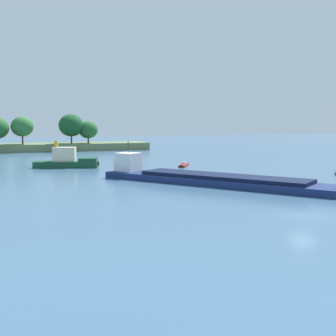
% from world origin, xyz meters
% --- Properties ---
extents(ground_plane, '(400.00, 400.00, 0.00)m').
position_xyz_m(ground_plane, '(0.00, 0.00, 0.00)').
color(ground_plane, '#3D607F').
extents(treeline_island, '(73.57, 12.05, 10.37)m').
position_xyz_m(treeline_island, '(-22.70, 97.52, 3.34)').
color(treeline_island, '#66754C').
rests_on(treeline_island, ground).
extents(tugboat, '(12.10, 6.70, 4.97)m').
position_xyz_m(tugboat, '(-14.79, 50.32, 1.26)').
color(tugboat, '#19472D').
rests_on(tugboat, ground).
extents(fishing_skiff, '(3.93, 5.56, 0.89)m').
position_xyz_m(fishing_skiff, '(6.28, 45.07, 0.22)').
color(fishing_skiff, maroon).
rests_on(fishing_skiff, ground).
extents(cargo_barge, '(24.56, 30.58, 5.54)m').
position_xyz_m(cargo_barge, '(0.29, 21.78, 0.82)').
color(cargo_barge, navy).
rests_on(cargo_barge, ground).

